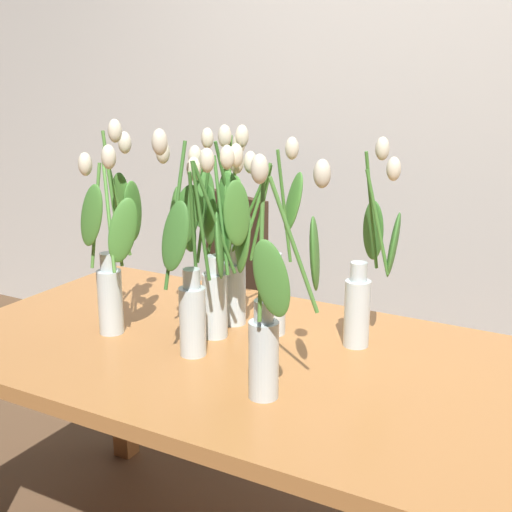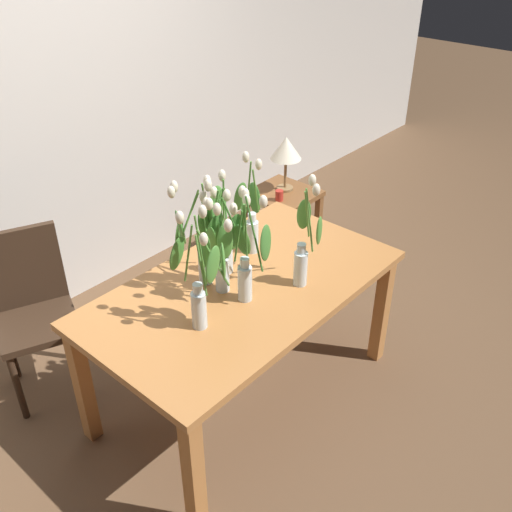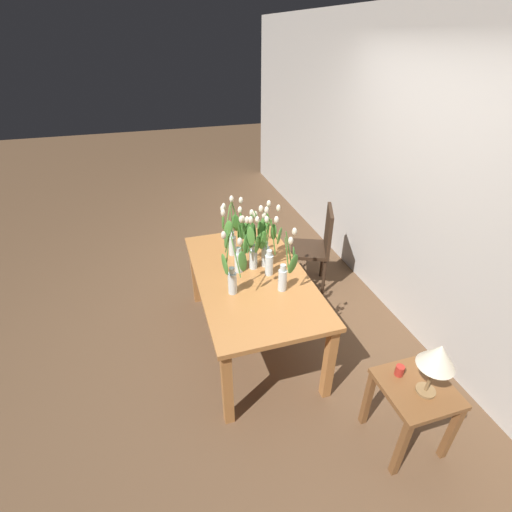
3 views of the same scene
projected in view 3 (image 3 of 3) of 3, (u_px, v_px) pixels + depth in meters
The scene contains 14 objects.
ground_plane at pixel (252, 340), 3.40m from camera, with size 18.00×18.00×0.00m, color brown.
room_wall_rear at pixel (425, 186), 3.07m from camera, with size 9.00×0.10×2.70m, color beige.
dining_table at pixel (251, 284), 3.06m from camera, with size 1.60×0.90×0.74m.
tulip_vase_0 at pixel (286, 272), 2.75m from camera, with size 0.14×0.15×0.55m.
tulip_vase_1 at pixel (265, 241), 3.03m from camera, with size 0.23×0.27×0.57m.
tulip_vase_2 at pixel (232, 232), 3.15m from camera, with size 0.22×0.23×0.59m.
tulip_vase_3 at pixel (233, 275), 2.70m from camera, with size 0.16×0.20×0.55m.
tulip_vase_4 at pixel (267, 249), 2.93m from camera, with size 0.23×0.23×0.54m.
tulip_vase_5 at pixel (240, 248), 2.93m from camera, with size 0.20×0.26×0.59m.
tulip_vase_6 at pixel (252, 243), 2.98m from camera, with size 0.24×0.26×0.57m.
dining_chair at pixel (317, 244), 3.89m from camera, with size 0.52×0.52×0.93m.
side_table at pixel (413, 398), 2.36m from camera, with size 0.44×0.44×0.55m.
table_lamp at pixel (438, 357), 2.10m from camera, with size 0.22×0.22×0.40m.
pillar_candle at pixel (400, 371), 2.36m from camera, with size 0.06×0.06×0.07m, color #B72D23.
Camera 3 is at (2.39, -0.68, 2.46)m, focal length 25.45 mm.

